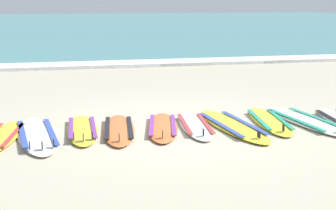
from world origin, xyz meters
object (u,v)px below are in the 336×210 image
(surfboard_4, at_px, (163,127))
(surfboard_7, at_px, (269,121))
(surfboard_0, at_px, (2,137))
(surfboard_1, at_px, (37,135))
(surfboard_2, at_px, (82,129))
(surfboard_5, at_px, (195,125))
(surfboard_6, at_px, (232,125))
(surfboard_8, at_px, (306,121))
(surfboard_3, at_px, (119,129))

(surfboard_4, distance_m, surfboard_7, 1.97)
(surfboard_0, xyz_separation_m, surfboard_1, (0.55, -0.00, 0.00))
(surfboard_2, height_order, surfboard_4, same)
(surfboard_5, relative_size, surfboard_6, 0.81)
(surfboard_7, bearing_deg, surfboard_2, 177.44)
(surfboard_6, bearing_deg, surfboard_0, 177.91)
(surfboard_2, distance_m, surfboard_8, 3.99)
(surfboard_6, height_order, surfboard_8, same)
(surfboard_0, relative_size, surfboard_8, 0.84)
(surfboard_4, xyz_separation_m, surfboard_8, (2.62, -0.16, -0.00))
(surfboard_1, xyz_separation_m, surfboard_5, (2.67, 0.01, -0.00))
(surfboard_5, bearing_deg, surfboard_4, 176.44)
(surfboard_3, distance_m, surfboard_5, 1.33)
(surfboard_3, bearing_deg, surfboard_2, 168.35)
(surfboard_2, bearing_deg, surfboard_5, -4.63)
(surfboard_2, xyz_separation_m, surfboard_8, (3.98, -0.28, -0.00))
(surfboard_4, bearing_deg, surfboard_7, -0.81)
(surfboard_4, xyz_separation_m, surfboard_6, (1.20, -0.18, -0.00))
(surfboard_7, bearing_deg, surfboard_8, -11.54)
(surfboard_8, bearing_deg, surfboard_5, 176.49)
(surfboard_2, distance_m, surfboard_4, 1.37)
(surfboard_2, relative_size, surfboard_8, 0.83)
(surfboard_1, xyz_separation_m, surfboard_8, (4.72, -0.12, -0.00))
(surfboard_4, distance_m, surfboard_8, 2.63)
(surfboard_6, bearing_deg, surfboard_3, 174.83)
(surfboard_1, xyz_separation_m, surfboard_3, (1.34, 0.04, -0.00))
(surfboard_5, bearing_deg, surfboard_2, 175.37)
(surfboard_1, relative_size, surfboard_3, 1.16)
(surfboard_1, height_order, surfboard_2, same)
(surfboard_2, relative_size, surfboard_3, 0.96)
(surfboard_6, bearing_deg, surfboard_5, 167.02)
(surfboard_4, distance_m, surfboard_6, 1.21)
(surfboard_3, height_order, surfboard_7, same)
(surfboard_1, height_order, surfboard_5, same)
(surfboard_8, bearing_deg, surfboard_1, 178.56)
(surfboard_2, height_order, surfboard_5, same)
(surfboard_6, distance_m, surfboard_7, 0.78)
(surfboard_3, height_order, surfboard_5, same)
(surfboard_0, height_order, surfboard_7, same)
(surfboard_0, height_order, surfboard_1, same)
(surfboard_7, bearing_deg, surfboard_6, -168.73)
(surfboard_1, xyz_separation_m, surfboard_4, (2.10, 0.04, -0.00))
(surfboard_0, distance_m, surfboard_4, 2.64)
(surfboard_1, height_order, surfboard_8, same)
(surfboard_3, bearing_deg, surfboard_1, -178.31)
(surfboard_5, bearing_deg, surfboard_7, 0.31)
(surfboard_2, bearing_deg, surfboard_3, -11.65)
(surfboard_1, bearing_deg, surfboard_5, 0.15)
(surfboard_0, bearing_deg, surfboard_4, 0.87)
(surfboard_4, height_order, surfboard_7, same)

